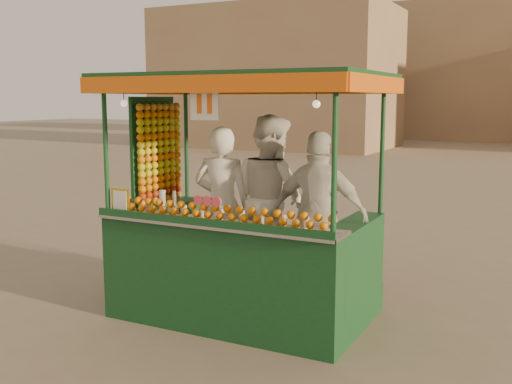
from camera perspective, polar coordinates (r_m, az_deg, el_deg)
The scene contains 7 objects.
ground at distance 5.98m, azimuth -0.99°, elevation -11.82°, with size 90.00×90.00×0.00m, color #766454.
building_left at distance 27.53m, azimuth 2.06°, elevation 10.62°, with size 10.00×6.00×6.00m, color #A0825B.
building_center at distance 35.27m, azimuth 19.81°, elevation 10.52°, with size 14.00×7.00×7.00m, color #A0825B.
juice_cart at distance 5.84m, azimuth -2.03°, elevation -4.56°, with size 2.57×1.66×2.33m.
vendor_left at distance 6.08m, azimuth -3.20°, elevation -1.16°, with size 0.64×0.50×1.57m.
vendor_middle at distance 6.02m, azimuth 1.45°, elevation -0.69°, with size 1.03×0.98×1.68m.
vendor_right at distance 5.60m, azimuth 5.97°, elevation -2.15°, with size 0.93×0.45×1.55m.
Camera 1 is at (2.63, -4.94, 2.10)m, focal length 42.49 mm.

